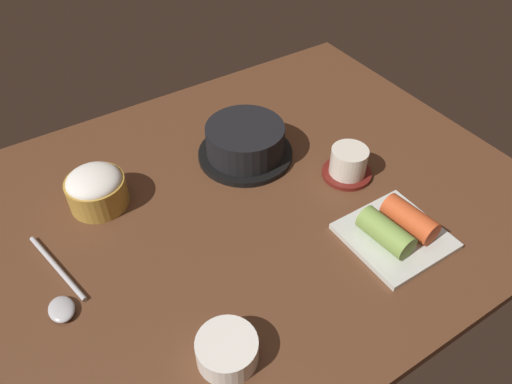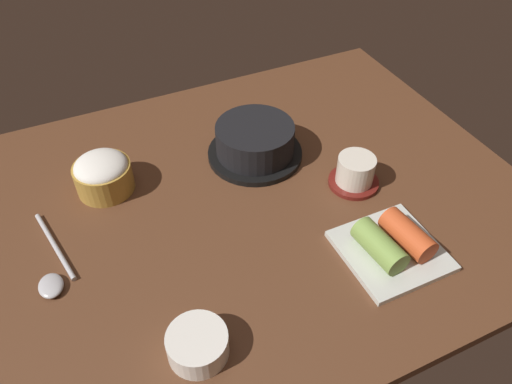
{
  "view_description": "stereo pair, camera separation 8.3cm",
  "coord_description": "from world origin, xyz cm",
  "px_view_note": "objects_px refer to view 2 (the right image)",
  "views": [
    {
      "loc": [
        -30.64,
        -52.49,
        62.62
      ],
      "look_at": [
        2.0,
        -2.0,
        5.0
      ],
      "focal_mm": 34.58,
      "sensor_mm": 36.0,
      "label": 1
    },
    {
      "loc": [
        -23.36,
        -56.51,
        62.62
      ],
      "look_at": [
        2.0,
        -2.0,
        5.0
      ],
      "focal_mm": 34.58,
      "sensor_mm": 36.0,
      "label": 2
    }
  ],
  "objects_px": {
    "tea_cup_with_saucer": "(355,172)",
    "side_bowl_near": "(198,344)",
    "stone_pot": "(255,142)",
    "spoon": "(52,272)",
    "rice_bowl": "(103,174)",
    "kimchi_plate": "(392,245)"
  },
  "relations": [
    {
      "from": "stone_pot",
      "to": "kimchi_plate",
      "type": "xyz_separation_m",
      "value": [
        0.09,
        -0.31,
        -0.01
      ]
    },
    {
      "from": "side_bowl_near",
      "to": "kimchi_plate",
      "type": "bearing_deg",
      "value": 5.42
    },
    {
      "from": "stone_pot",
      "to": "tea_cup_with_saucer",
      "type": "relative_size",
      "value": 1.99
    },
    {
      "from": "stone_pot",
      "to": "side_bowl_near",
      "type": "xyz_separation_m",
      "value": [
        -0.24,
        -0.34,
        -0.01
      ]
    },
    {
      "from": "tea_cup_with_saucer",
      "to": "spoon",
      "type": "distance_m",
      "value": 0.52
    },
    {
      "from": "tea_cup_with_saucer",
      "to": "side_bowl_near",
      "type": "xyz_separation_m",
      "value": [
        -0.37,
        -0.19,
        -0.01
      ]
    },
    {
      "from": "tea_cup_with_saucer",
      "to": "kimchi_plate",
      "type": "xyz_separation_m",
      "value": [
        -0.04,
        -0.16,
        -0.01
      ]
    },
    {
      "from": "kimchi_plate",
      "to": "spoon",
      "type": "xyz_separation_m",
      "value": [
        -0.49,
        0.18,
        -0.01
      ]
    },
    {
      "from": "kimchi_plate",
      "to": "spoon",
      "type": "bearing_deg",
      "value": 159.65
    },
    {
      "from": "tea_cup_with_saucer",
      "to": "side_bowl_near",
      "type": "bearing_deg",
      "value": -152.42
    },
    {
      "from": "rice_bowl",
      "to": "tea_cup_with_saucer",
      "type": "relative_size",
      "value": 1.1
    },
    {
      "from": "stone_pot",
      "to": "spoon",
      "type": "bearing_deg",
      "value": -162.21
    },
    {
      "from": "stone_pot",
      "to": "kimchi_plate",
      "type": "height_order",
      "value": "stone_pot"
    },
    {
      "from": "kimchi_plate",
      "to": "spoon",
      "type": "height_order",
      "value": "kimchi_plate"
    },
    {
      "from": "stone_pot",
      "to": "side_bowl_near",
      "type": "height_order",
      "value": "stone_pot"
    },
    {
      "from": "stone_pot",
      "to": "kimchi_plate",
      "type": "bearing_deg",
      "value": -73.38
    },
    {
      "from": "rice_bowl",
      "to": "spoon",
      "type": "distance_m",
      "value": 0.2
    },
    {
      "from": "tea_cup_with_saucer",
      "to": "spoon",
      "type": "height_order",
      "value": "tea_cup_with_saucer"
    },
    {
      "from": "rice_bowl",
      "to": "side_bowl_near",
      "type": "xyz_separation_m",
      "value": [
        0.04,
        -0.37,
        -0.02
      ]
    },
    {
      "from": "tea_cup_with_saucer",
      "to": "side_bowl_near",
      "type": "relative_size",
      "value": 1.11
    },
    {
      "from": "kimchi_plate",
      "to": "side_bowl_near",
      "type": "bearing_deg",
      "value": -174.58
    },
    {
      "from": "rice_bowl",
      "to": "kimchi_plate",
      "type": "distance_m",
      "value": 0.5
    }
  ]
}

